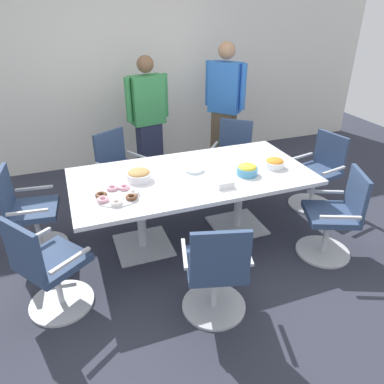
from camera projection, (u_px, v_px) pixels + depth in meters
The scene contains 18 objects.
ground_plane at pixel (192, 236), 4.02m from camera, with size 10.00×10.00×0.01m, color #2D303D.
back_wall at pixel (135, 69), 5.34m from camera, with size 8.00×0.10×2.80m, color white.
conference_table at pixel (192, 186), 3.72m from camera, with size 2.40×1.20×0.75m.
office_chair_0 at pixel (318, 175), 4.45m from camera, with size 0.64×0.64×0.91m.
office_chair_1 at pixel (232, 160), 4.88m from camera, with size 0.76×0.76×0.91m.
office_chair_2 at pixel (120, 173), 4.51m from camera, with size 0.74×0.74×0.91m.
office_chair_3 at pixel (29, 215), 3.63m from camera, with size 0.59×0.59×0.91m.
office_chair_4 at pixel (48, 270), 2.90m from camera, with size 0.75×0.75×0.91m.
office_chair_5 at pixel (216, 274), 2.86m from camera, with size 0.66×0.66×0.91m.
office_chair_6 at pixel (335, 219), 3.57m from camera, with size 0.71×0.71×0.91m.
person_standing_0 at pixel (148, 118), 4.95m from camera, with size 0.61×0.29×1.69m.
person_standing_1 at pixel (224, 106), 5.22m from camera, with size 0.47×0.51×1.82m.
snack_bowl_chips_yellow at pixel (247, 169), 3.64m from camera, with size 0.21×0.21×0.12m.
snack_bowl_chips_orange at pixel (275, 163), 3.79m from camera, with size 0.21×0.21×0.10m.
snack_bowl_cookies at pixel (139, 175), 3.53m from camera, with size 0.24×0.24×0.11m.
donut_platter at pixel (118, 195), 3.24m from camera, with size 0.39×0.39×0.04m.
plate_stack at pixel (194, 170), 3.73m from camera, with size 0.20×0.20×0.03m.
napkin_pile at pixel (223, 183), 3.43m from camera, with size 0.16×0.16×0.06m, color white.
Camera 1 is at (-1.15, -3.11, 2.33)m, focal length 33.99 mm.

